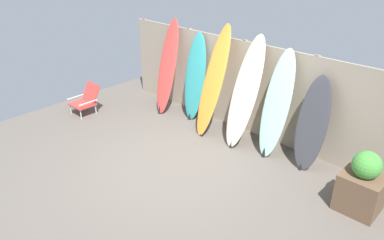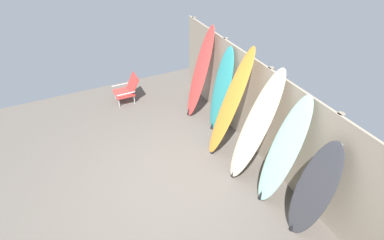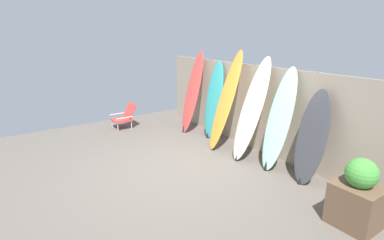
% 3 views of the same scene
% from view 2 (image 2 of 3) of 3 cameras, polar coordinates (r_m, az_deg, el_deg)
% --- Properties ---
extents(ground, '(7.68, 7.68, 0.00)m').
position_cam_2_polar(ground, '(5.38, -5.94, -11.97)').
color(ground, '#5B544C').
extents(fence_back, '(6.08, 0.11, 1.80)m').
position_cam_2_polar(fence_back, '(5.55, 13.19, 1.27)').
color(fence_back, gray).
rests_on(fence_back, ground).
extents(surfboard_red_0, '(0.50, 0.70, 2.01)m').
position_cam_2_polar(surfboard_red_0, '(6.50, 1.52, 8.78)').
color(surfboard_red_0, '#D13D38').
rests_on(surfboard_red_0, ground).
extents(surfboard_teal_1, '(0.53, 0.46, 1.82)m').
position_cam_2_polar(surfboard_teal_1, '(6.08, 5.57, 5.51)').
color(surfboard_teal_1, teal).
rests_on(surfboard_teal_1, ground).
extents(surfboard_orange_2, '(0.54, 0.79, 2.11)m').
position_cam_2_polar(surfboard_orange_2, '(5.41, 7.20, 2.89)').
color(surfboard_orange_2, orange).
rests_on(surfboard_orange_2, ground).
extents(surfboard_cream_3, '(0.56, 0.81, 2.02)m').
position_cam_2_polar(surfboard_cream_3, '(5.00, 11.92, -1.40)').
color(surfboard_cream_3, beige).
rests_on(surfboard_cream_3, ground).
extents(surfboard_seafoam_4, '(0.51, 0.65, 1.88)m').
position_cam_2_polar(surfboard_seafoam_4, '(4.75, 16.88, -6.01)').
color(surfboard_seafoam_4, '#9ED6BC').
rests_on(surfboard_seafoam_4, ground).
extents(surfboard_charcoal_5, '(0.56, 0.53, 1.58)m').
position_cam_2_polar(surfboard_charcoal_5, '(4.55, 22.14, -12.40)').
color(surfboard_charcoal_5, '#38383D').
rests_on(surfboard_charcoal_5, ground).
extents(beach_chair, '(0.50, 0.58, 0.63)m').
position_cam_2_polar(beach_chair, '(7.44, -12.13, 5.84)').
color(beach_chair, silver).
rests_on(beach_chair, ground).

